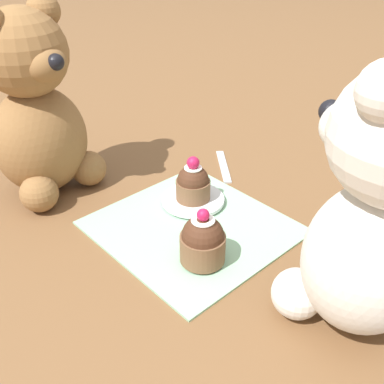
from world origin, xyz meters
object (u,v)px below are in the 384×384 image
at_px(teddy_bear_tan, 36,110).
at_px(cupcake_near_cream_bear, 203,241).
at_px(teddy_bear_cream, 378,211).
at_px(cupcake_near_tan_bear, 193,184).
at_px(saucer_plate, 193,199).
at_px(teaspoon, 224,166).

bearing_deg(teddy_bear_tan, cupcake_near_cream_bear, -89.29).
bearing_deg(teddy_bear_cream, cupcake_near_cream_bear, -66.58).
distance_m(teddy_bear_cream, cupcake_near_tan_bear, 0.27).
relative_size(saucer_plate, cupcake_near_tan_bear, 1.36).
bearing_deg(cupcake_near_cream_bear, teddy_bear_tan, -79.89).
height_order(teddy_bear_cream, teaspoon, teddy_bear_cream).
xyz_separation_m(cupcake_near_cream_bear, teaspoon, (-0.19, -0.14, -0.03)).
bearing_deg(saucer_plate, teddy_bear_tan, -54.99).
height_order(teddy_bear_cream, teddy_bear_tan, teddy_bear_cream).
xyz_separation_m(saucer_plate, cupcake_near_tan_bear, (0.00, 0.00, 0.03)).
xyz_separation_m(cupcake_near_cream_bear, saucer_plate, (-0.08, -0.10, -0.02)).
distance_m(teddy_bear_tan, saucer_plate, 0.25).
xyz_separation_m(cupcake_near_tan_bear, teaspoon, (-0.11, -0.05, -0.03)).
height_order(teddy_bear_cream, cupcake_near_tan_bear, teddy_bear_cream).
relative_size(teddy_bear_cream, cupcake_near_tan_bear, 4.19).
height_order(cupcake_near_cream_bear, teaspoon, cupcake_near_cream_bear).
bearing_deg(cupcake_near_tan_bear, teaspoon, -157.21).
xyz_separation_m(cupcake_near_cream_bear, cupcake_near_tan_bear, (-0.08, -0.10, 0.00)).
bearing_deg(teaspoon, cupcake_near_tan_bear, -28.51).
xyz_separation_m(teddy_bear_cream, teaspoon, (-0.13, -0.30, -0.13)).
distance_m(teddy_bear_cream, teaspoon, 0.35).
bearing_deg(teddy_bear_tan, cupcake_near_tan_bear, -64.39).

